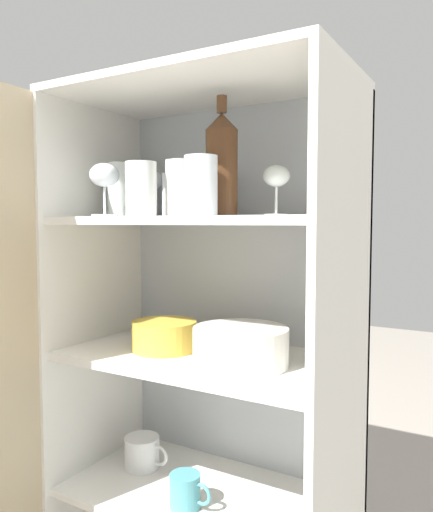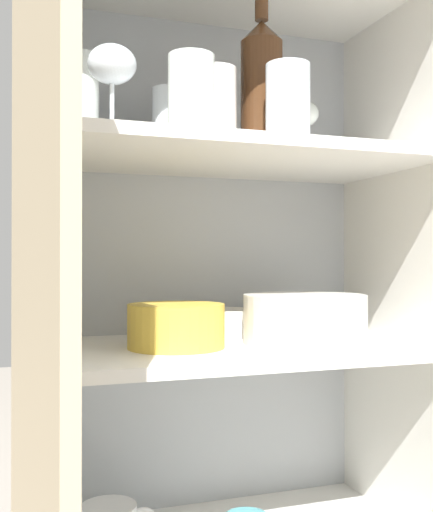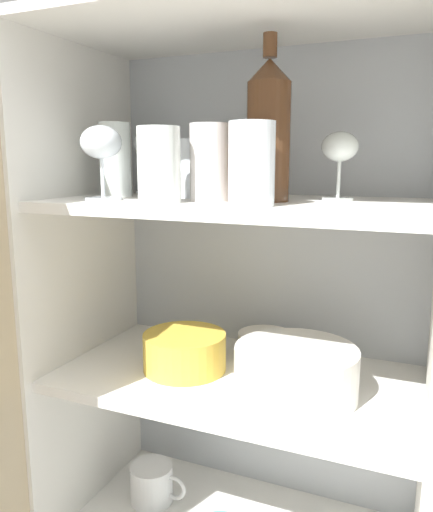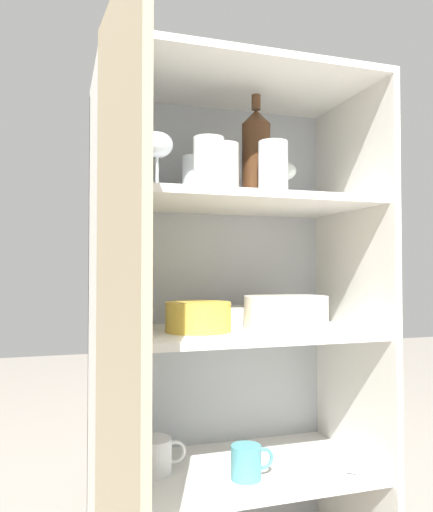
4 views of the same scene
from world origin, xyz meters
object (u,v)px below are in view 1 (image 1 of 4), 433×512
mixing_bowl_large (164,335)px  coffee_mug_primary (143,452)px  wine_bottle (222,164)px  plate_stack_white (241,346)px  serving_bowl_small (232,335)px

mixing_bowl_large → coffee_mug_primary: size_ratio=1.22×
wine_bottle → plate_stack_white: bearing=-25.5°
plate_stack_white → wine_bottle: bearing=154.5°
serving_bowl_small → wine_bottle: bearing=-73.5°
coffee_mug_primary → wine_bottle: bearing=-5.9°
mixing_bowl_large → wine_bottle: bearing=4.0°
plate_stack_white → serving_bowl_small: bearing=125.2°
serving_bowl_small → coffee_mug_primary: size_ratio=0.87×
mixing_bowl_large → serving_bowl_small: size_ratio=1.41×
coffee_mug_primary → serving_bowl_small: bearing=19.8°
wine_bottle → serving_bowl_small: wine_bottle is taller
serving_bowl_small → coffee_mug_primary: serving_bowl_small is taller
wine_bottle → mixing_bowl_large: (-0.17, -0.01, -0.44)m
wine_bottle → serving_bowl_small: size_ratio=2.40×
plate_stack_white → coffee_mug_primary: 0.51m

